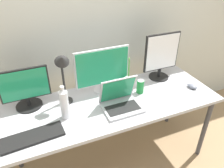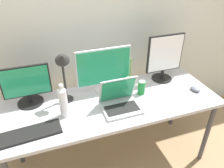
{
  "view_description": "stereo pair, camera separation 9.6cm",
  "coord_description": "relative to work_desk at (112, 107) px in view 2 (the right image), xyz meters",
  "views": [
    {
      "loc": [
        -0.59,
        -1.39,
        1.86
      ],
      "look_at": [
        0.0,
        0.0,
        0.92
      ],
      "focal_mm": 35.0,
      "sensor_mm": 36.0,
      "label": 1
    },
    {
      "loc": [
        -0.5,
        -1.42,
        1.86
      ],
      "look_at": [
        0.0,
        0.0,
        0.92
      ],
      "focal_mm": 35.0,
      "sensor_mm": 36.0,
      "label": 2
    }
  ],
  "objects": [
    {
      "name": "desk_lamp",
      "position": [
        -0.36,
        0.11,
        0.39
      ],
      "size": [
        0.11,
        0.18,
        0.48
      ],
      "color": "black",
      "rests_on": "work_desk"
    },
    {
      "name": "work_desk",
      "position": [
        0.0,
        0.0,
        0.0
      ],
      "size": [
        1.86,
        0.68,
        0.74
      ],
      "color": "#424247",
      "rests_on": "ground"
    },
    {
      "name": "monitor_center",
      "position": [
        -0.01,
        0.2,
        0.28
      ],
      "size": [
        0.49,
        0.17,
        0.41
      ],
      "color": "silver",
      "rests_on": "work_desk"
    },
    {
      "name": "bamboo_vase",
      "position": [
        0.22,
        0.13,
        0.14
      ],
      "size": [
        0.06,
        0.06,
        0.32
      ],
      "color": "#B2D1B7",
      "rests_on": "work_desk"
    },
    {
      "name": "monitor_right",
      "position": [
        0.6,
        0.2,
        0.3
      ],
      "size": [
        0.37,
        0.2,
        0.46
      ],
      "color": "black",
      "rests_on": "work_desk"
    },
    {
      "name": "laptop_silver",
      "position": [
        0.04,
        -0.09,
        0.12
      ],
      "size": [
        0.31,
        0.25,
        0.26
      ],
      "color": "#B7B7BC",
      "rests_on": "work_desk"
    },
    {
      "name": "mouse_by_keyboard",
      "position": [
        0.78,
        -0.09,
        0.08
      ],
      "size": [
        0.09,
        0.11,
        0.04
      ],
      "primitive_type": "ellipsoid",
      "rotation": [
        0.0,
        0.0,
        0.27
      ],
      "color": "slate",
      "rests_on": "work_desk"
    },
    {
      "name": "soda_can_near_keyboard",
      "position": [
        0.29,
        0.04,
        0.12
      ],
      "size": [
        0.07,
        0.07,
        0.13
      ],
      "color": "#197F33",
      "rests_on": "work_desk"
    },
    {
      "name": "ground_plane",
      "position": [
        0.0,
        0.0,
        -0.68
      ],
      "size": [
        16.0,
        16.0,
        0.0
      ],
      "primitive_type": "plane",
      "color": "#9E7F5B"
    },
    {
      "name": "monitor_left",
      "position": [
        -0.66,
        0.21,
        0.24
      ],
      "size": [
        0.39,
        0.21,
        0.35
      ],
      "color": "black",
      "rests_on": "work_desk"
    },
    {
      "name": "wall_back",
      "position": [
        0.0,
        0.59,
        0.62
      ],
      "size": [
        7.0,
        0.08,
        2.6
      ],
      "primitive_type": "cube",
      "color": "silver",
      "rests_on": "ground"
    },
    {
      "name": "keyboard_main",
      "position": [
        -0.67,
        -0.17,
        0.07
      ],
      "size": [
        0.43,
        0.18,
        0.02
      ],
      "primitive_type": "cube",
      "rotation": [
        0.0,
        0.0,
        0.07
      ],
      "color": "black",
      "rests_on": "work_desk"
    },
    {
      "name": "water_bottle",
      "position": [
        -0.41,
        -0.05,
        0.19
      ],
      "size": [
        0.07,
        0.07,
        0.29
      ],
      "color": "silver",
      "rests_on": "work_desk"
    }
  ]
}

